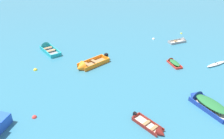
# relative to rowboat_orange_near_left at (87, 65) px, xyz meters

# --- Properties ---
(rowboat_orange_near_left) EXTENTS (4.39, 4.11, 1.46)m
(rowboat_orange_near_left) POSITION_rel_rowboat_orange_near_left_xyz_m (0.00, 0.00, 0.00)
(rowboat_orange_near_left) COLOR #99754C
(rowboat_orange_near_left) RESTS_ON ground_plane
(rowboat_grey_far_right) EXTENTS (3.27, 2.08, 0.97)m
(rowboat_grey_far_right) POSITION_rel_rowboat_orange_near_left_xyz_m (14.14, 7.90, -0.10)
(rowboat_grey_far_right) COLOR beige
(rowboat_grey_far_right) RESTS_ON ground_plane
(rowboat_deep_blue_cluster_inner) EXTENTS (3.33, 4.61, 1.45)m
(rowboat_deep_blue_cluster_inner) POSITION_rel_rowboat_orange_near_left_xyz_m (11.39, -7.78, 0.09)
(rowboat_deep_blue_cluster_inner) COLOR beige
(rowboat_deep_blue_cluster_inner) RESTS_ON ground_plane
(kayak_white_midfield_right) EXTENTS (3.11, 1.90, 0.31)m
(kayak_white_midfield_right) POSITION_rel_rowboat_orange_near_left_xyz_m (16.09, -0.01, -0.10)
(kayak_white_midfield_right) COLOR white
(kayak_white_midfield_right) RESTS_ON ground_plane
(rowboat_red_back_row_center) EXTENTS (1.53, 2.80, 0.83)m
(rowboat_red_back_row_center) POSITION_rel_rowboat_orange_near_left_xyz_m (10.76, 0.65, -0.04)
(rowboat_red_back_row_center) COLOR #99754C
(rowboat_red_back_row_center) RESTS_ON ground_plane
(rowboat_maroon_outer_left) EXTENTS (2.66, 2.98, 0.89)m
(rowboat_maroon_outer_left) POSITION_rel_rowboat_orange_near_left_xyz_m (6.08, -11.02, -0.10)
(rowboat_maroon_outer_left) COLOR beige
(rowboat_maroon_outer_left) RESTS_ON ground_plane
(rowboat_turquoise_center) EXTENTS (3.77, 4.58, 1.39)m
(rowboat_turquoise_center) POSITION_rel_rowboat_orange_near_left_xyz_m (-6.05, 5.62, -0.02)
(rowboat_turquoise_center) COLOR gray
(rowboat_turquoise_center) RESTS_ON ground_plane
(mooring_buoy_far_field) EXTENTS (0.42, 0.42, 0.42)m
(mooring_buoy_far_field) POSITION_rel_rowboat_orange_near_left_xyz_m (-4.01, -9.07, -0.25)
(mooring_buoy_far_field) COLOR red
(mooring_buoy_far_field) RESTS_ON ground_plane
(mooring_buoy_midfield) EXTENTS (0.35, 0.35, 0.35)m
(mooring_buoy_midfield) POSITION_rel_rowboat_orange_near_left_xyz_m (15.26, 11.54, -0.25)
(mooring_buoy_midfield) COLOR yellow
(mooring_buoy_midfield) RESTS_ON ground_plane
(mooring_buoy_outer_edge) EXTENTS (0.43, 0.43, 0.43)m
(mooring_buoy_outer_edge) POSITION_rel_rowboat_orange_near_left_xyz_m (10.03, 9.16, -0.25)
(mooring_buoy_outer_edge) COLOR silver
(mooring_buoy_outer_edge) RESTS_ON ground_plane
(mooring_buoy_central) EXTENTS (0.47, 0.47, 0.47)m
(mooring_buoy_central) POSITION_rel_rowboat_orange_near_left_xyz_m (-6.15, -0.49, -0.25)
(mooring_buoy_central) COLOR yellow
(mooring_buoy_central) RESTS_ON ground_plane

